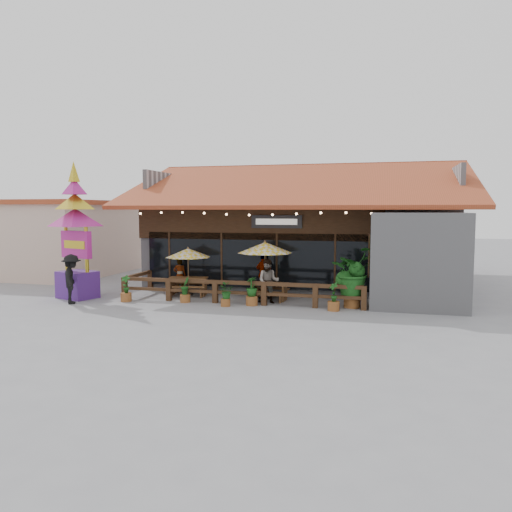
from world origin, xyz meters
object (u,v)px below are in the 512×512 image
(picnic_table_left, at_px, (188,283))
(tropical_plant, at_px, (353,273))
(umbrella_right, at_px, (265,248))
(thai_sign_tower, at_px, (75,221))
(picnic_table_right, at_px, (269,288))
(umbrella_left, at_px, (188,253))
(pedestrian, at_px, (72,279))

(picnic_table_left, xyz_separation_m, tropical_plant, (7.06, -0.96, 0.80))
(umbrella_right, bearing_deg, picnic_table_left, 179.91)
(umbrella_right, distance_m, thai_sign_tower, 7.98)
(picnic_table_right, bearing_deg, picnic_table_left, 176.32)
(umbrella_left, relative_size, thai_sign_tower, 0.39)
(picnic_table_left, bearing_deg, umbrella_left, -54.80)
(umbrella_right, relative_size, picnic_table_right, 1.97)
(umbrella_left, bearing_deg, picnic_table_left, 125.20)
(picnic_table_right, bearing_deg, tropical_plant, -12.05)
(picnic_table_right, xyz_separation_m, pedestrian, (-7.39, -2.69, 0.50))
(pedestrian, bearing_deg, picnic_table_left, -82.72)
(umbrella_left, height_order, tropical_plant, tropical_plant)
(thai_sign_tower, distance_m, tropical_plant, 11.53)
(umbrella_left, xyz_separation_m, picnic_table_right, (3.64, -0.23, -1.36))
(thai_sign_tower, bearing_deg, umbrella_right, 12.74)
(tropical_plant, bearing_deg, umbrella_left, 172.29)
(umbrella_right, xyz_separation_m, picnic_table_right, (0.23, -0.23, -1.65))
(umbrella_left, relative_size, picnic_table_left, 1.29)
(picnic_table_left, height_order, picnic_table_right, picnic_table_left)
(picnic_table_left, relative_size, pedestrian, 0.94)
(picnic_table_left, bearing_deg, umbrella_right, -0.09)
(picnic_table_left, distance_m, thai_sign_tower, 5.36)
(picnic_table_right, relative_size, thai_sign_tower, 0.25)
(pedestrian, bearing_deg, picnic_table_right, -100.73)
(picnic_table_left, xyz_separation_m, thai_sign_tower, (-4.29, -1.75, 2.71))
(umbrella_right, relative_size, picnic_table_left, 1.64)
(umbrella_right, distance_m, pedestrian, 7.82)
(picnic_table_left, distance_m, picnic_table_right, 3.65)
(picnic_table_left, distance_m, tropical_plant, 7.17)
(picnic_table_right, bearing_deg, umbrella_left, 176.46)
(picnic_table_left, relative_size, picnic_table_right, 1.20)
(umbrella_right, distance_m, tropical_plant, 3.85)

